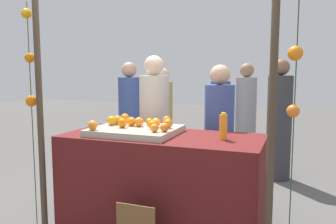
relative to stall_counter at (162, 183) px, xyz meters
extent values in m
cube|color=#5B1919|center=(0.00, 0.00, 0.00)|extent=(1.85, 0.84, 0.92)
cube|color=#B2AD99|center=(-0.27, -0.02, 0.49)|extent=(0.79, 0.67, 0.06)
sphere|color=orange|center=(0.00, -0.19, 0.56)|extent=(0.07, 0.07, 0.07)
sphere|color=orange|center=(-0.04, 0.23, 0.56)|extent=(0.09, 0.09, 0.09)
sphere|color=orange|center=(-0.31, 0.16, 0.56)|extent=(0.07, 0.07, 0.07)
sphere|color=orange|center=(0.04, 0.04, 0.56)|extent=(0.09, 0.09, 0.09)
sphere|color=orange|center=(-0.35, 0.05, 0.56)|extent=(0.09, 0.09, 0.09)
sphere|color=orange|center=(-0.18, 0.12, 0.56)|extent=(0.07, 0.07, 0.07)
sphere|color=orange|center=(-0.55, 0.02, 0.56)|extent=(0.09, 0.09, 0.09)
sphere|color=orange|center=(-0.56, -0.29, 0.56)|extent=(0.09, 0.09, 0.09)
sphere|color=orange|center=(-0.52, 0.10, 0.56)|extent=(0.09, 0.09, 0.09)
sphere|color=orange|center=(-0.38, -0.08, 0.56)|extent=(0.09, 0.09, 0.09)
sphere|color=orange|center=(-0.08, -0.05, 0.56)|extent=(0.08, 0.08, 0.08)
sphere|color=orange|center=(-0.26, 0.04, 0.56)|extent=(0.09, 0.09, 0.09)
sphere|color=orange|center=(-0.08, 0.05, 0.56)|extent=(0.09, 0.09, 0.09)
sphere|color=orange|center=(0.08, -0.14, 0.56)|extent=(0.08, 0.08, 0.08)
sphere|color=orange|center=(-0.51, 0.24, 0.57)|extent=(0.09, 0.09, 0.09)
cylinder|color=orange|center=(0.57, 0.00, 0.57)|extent=(0.07, 0.07, 0.22)
cylinder|color=yellow|center=(0.57, 0.00, 0.69)|extent=(0.04, 0.04, 0.02)
cylinder|color=beige|center=(-0.39, 0.72, 0.27)|extent=(0.34, 0.34, 1.46)
sphere|color=beige|center=(-0.39, 0.72, 1.11)|extent=(0.23, 0.23, 0.23)
cylinder|color=#384C8C|center=(0.39, 0.68, 0.22)|extent=(0.32, 0.32, 1.37)
sphere|color=tan|center=(0.39, 0.68, 1.01)|extent=(0.21, 0.21, 0.21)
cylinder|color=#384C8C|center=(-1.16, 1.61, 0.25)|extent=(0.33, 0.33, 1.42)
sphere|color=tan|center=(-1.16, 1.61, 1.07)|extent=(0.22, 0.22, 0.22)
cylinder|color=#99999E|center=(0.40, 2.58, 0.25)|extent=(0.33, 0.33, 1.41)
sphere|color=#A87A59|center=(0.40, 2.58, 1.06)|extent=(0.22, 0.22, 0.22)
cylinder|color=tan|center=(-0.77, 1.94, 0.21)|extent=(0.31, 0.31, 1.35)
sphere|color=beige|center=(-0.77, 1.94, 0.99)|extent=(0.21, 0.21, 0.21)
cylinder|color=#333338|center=(0.94, 2.04, 0.27)|extent=(0.34, 0.34, 1.45)
sphere|color=brown|center=(0.94, 2.04, 1.10)|extent=(0.23, 0.23, 0.23)
cylinder|color=#384C8C|center=(0.00, 2.52, 0.21)|extent=(0.31, 0.31, 1.35)
sphere|color=beige|center=(0.00, 2.52, 0.99)|extent=(0.21, 0.21, 0.21)
cylinder|color=#473828|center=(-1.00, -0.46, 0.65)|extent=(0.06, 0.06, 2.22)
cylinder|color=#473828|center=(1.00, -0.46, 0.65)|extent=(0.06, 0.06, 2.22)
cylinder|color=#2D4C23|center=(-1.10, -0.45, 0.60)|extent=(0.01, 0.01, 2.12)
sphere|color=orange|center=(-1.11, -0.45, 1.56)|extent=(0.09, 0.09, 0.09)
sphere|color=orange|center=(-1.11, -0.44, 1.17)|extent=(0.09, 0.09, 0.09)
sphere|color=orange|center=(-1.10, -0.46, 0.78)|extent=(0.10, 0.10, 0.10)
cylinder|color=#2D4C23|center=(1.15, -0.46, 0.60)|extent=(0.01, 0.01, 2.12)
sphere|color=orange|center=(1.14, -0.46, 1.17)|extent=(0.10, 0.10, 0.10)
sphere|color=orange|center=(1.14, -0.45, 0.78)|extent=(0.09, 0.09, 0.09)
camera|label=1|loc=(1.17, -2.93, 1.05)|focal=36.85mm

